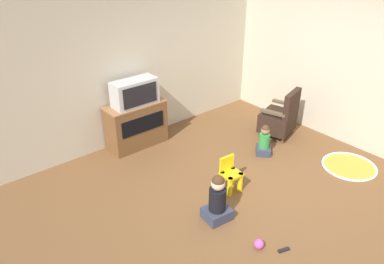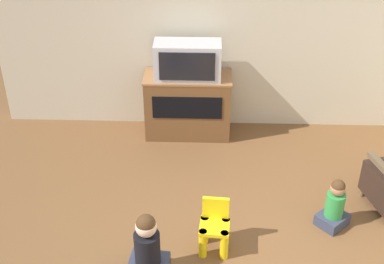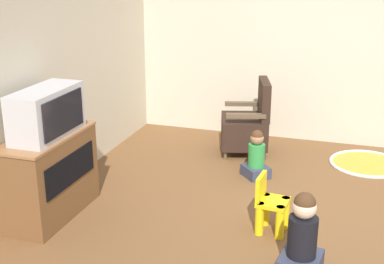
# 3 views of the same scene
# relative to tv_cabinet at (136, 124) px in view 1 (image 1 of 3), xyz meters

# --- Properties ---
(ground_plane) EXTENTS (30.00, 30.00, 0.00)m
(ground_plane) POSITION_rel_tv_cabinet_xyz_m (0.68, -2.27, -0.41)
(ground_plane) COLOR brown
(wall_back) EXTENTS (5.34, 0.12, 2.63)m
(wall_back) POSITION_rel_tv_cabinet_xyz_m (0.35, 0.31, 0.91)
(wall_back) COLOR beige
(wall_back) RESTS_ON ground_plane
(wall_right) EXTENTS (0.12, 5.63, 2.63)m
(wall_right) POSITION_rel_tv_cabinet_xyz_m (2.96, -2.45, 0.91)
(wall_right) COLOR beige
(wall_right) RESTS_ON ground_plane
(tv_cabinet) EXTENTS (1.04, 0.47, 0.79)m
(tv_cabinet) POSITION_rel_tv_cabinet_xyz_m (0.00, 0.00, 0.00)
(tv_cabinet) COLOR brown
(tv_cabinet) RESTS_ON ground_plane
(television) EXTENTS (0.77, 0.34, 0.43)m
(television) POSITION_rel_tv_cabinet_xyz_m (0.00, -0.03, 0.60)
(television) COLOR #B7B7BC
(television) RESTS_ON tv_cabinet
(black_armchair) EXTENTS (0.72, 0.69, 0.91)m
(black_armchair) POSITION_rel_tv_cabinet_xyz_m (2.20, -1.38, -0.05)
(black_armchair) COLOR brown
(black_armchair) RESTS_ON ground_plane
(yellow_kid_chair) EXTENTS (0.29, 0.28, 0.52)m
(yellow_kid_chair) POSITION_rel_tv_cabinet_xyz_m (0.32, -2.00, -0.18)
(yellow_kid_chair) COLOR yellow
(yellow_kid_chair) RESTS_ON ground_plane
(play_mat) EXTENTS (0.86, 0.86, 0.04)m
(play_mat) POSITION_rel_tv_cabinet_xyz_m (2.23, -2.80, -0.40)
(play_mat) COLOR gold
(play_mat) RESTS_ON ground_plane
(child_watching_left) EXTENTS (0.36, 0.36, 0.54)m
(child_watching_left) POSITION_rel_tv_cabinet_xyz_m (1.48, -1.64, -0.17)
(child_watching_left) COLOR #33384C
(child_watching_left) RESTS_ON ground_plane
(child_watching_center) EXTENTS (0.37, 0.33, 0.67)m
(child_watching_center) POSITION_rel_tv_cabinet_xyz_m (-0.25, -2.34, -0.12)
(child_watching_center) COLOR #33384C
(child_watching_center) RESTS_ON ground_plane
(toy_ball) EXTENTS (0.12, 0.12, 0.12)m
(toy_ball) POSITION_rel_tv_cabinet_xyz_m (-0.23, -3.05, -0.35)
(toy_ball) COLOR #CC4CB2
(toy_ball) RESTS_ON ground_plane
(remote_control) EXTENTS (0.16, 0.09, 0.02)m
(remote_control) POSITION_rel_tv_cabinet_xyz_m (-0.03, -3.27, -0.40)
(remote_control) COLOR black
(remote_control) RESTS_ON ground_plane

